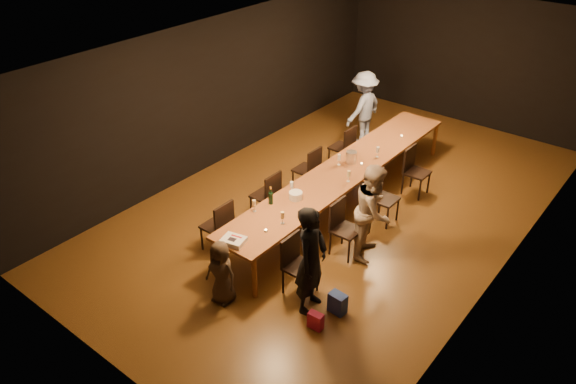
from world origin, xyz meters
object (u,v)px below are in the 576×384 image
Objects in this scene: child at (221,272)px; champagne_bottle at (271,195)px; chair_left_1 at (265,195)px; chair_right_1 at (346,230)px; birthday_cake at (234,241)px; woman_tan at (373,211)px; chair_right_2 at (385,198)px; woman_birthday at (311,260)px; table at (344,172)px; chair_left_3 at (342,147)px; chair_left_2 at (306,169)px; chair_right_0 at (300,267)px; chair_left_0 at (217,225)px; man_blue at (364,107)px; ice_bucket at (351,157)px; plate_stack at (296,195)px; chair_right_3 at (417,172)px.

child is 1.63m from champagne_bottle.
champagne_bottle reaches higher than chair_left_1.
chair_right_1 is 1.90m from birthday_cake.
champagne_bottle is at bearing 102.45° from woman_tan.
woman_birthday reaches higher than chair_right_2.
woman_birthday is (1.15, -2.56, 0.13)m from table.
child is at bearing -168.18° from chair_left_3.
chair_right_1 is at bearing -90.00° from chair_left_1.
chair_left_2 is at bearing -90.00° from chair_right_2.
chair_left_3 is at bearing -154.72° from chair_right_0.
champagne_bottle is at bearing -169.13° from chair_left_3.
woman_birthday reaches higher than child.
woman_tan reaches higher than chair_right_1.
chair_right_1 and chair_left_0 have the same top height.
chair_left_2 is at bearing 11.57° from man_blue.
ice_bucket is (-1.20, 2.85, 0.03)m from woman_birthday.
chair_left_3 is at bearing 97.09° from child.
chair_left_2 is at bearing -180.00° from chair_left_3.
chair_right_0 and chair_left_3 have the same top height.
chair_left_0 is at bearing -180.00° from chair_left_3.
chair_right_0 is 5.33m from man_blue.
chair_left_3 is (-0.85, 1.20, -0.24)m from table.
ice_bucket is at bearing -70.12° from chair_left_2.
woman_tan reaches higher than ice_bucket.
champagne_bottle is 2.00m from ice_bucket.
woman_birthday is 1.03× the size of man_blue.
chair_left_1 is 2.44× the size of birthday_cake.
chair_right_0 is 1.55m from woman_tan.
chair_left_0 is 0.58× the size of woman_tan.
table is 1.49m from chair_left_3.
birthday_cake is at bearing -153.60° from chair_left_1.
chair_left_3 is (-1.70, 2.40, 0.00)m from chair_right_1.
chair_left_2 is at bearing -125.22° from chair_right_1.
ice_bucket is at bearing 89.28° from plate_stack.
chair_right_3 is 1.00× the size of chair_left_2.
plate_stack is (-0.92, -2.53, 0.35)m from chair_right_3.
birthday_cake is 1.18m from champagne_bottle.
chair_left_3 is at bearing 107.09° from plate_stack.
woman_tan reaches higher than chair_left_0.
plate_stack is at bearing 58.86° from champagne_bottle.
chair_left_1 is 0.87m from champagne_bottle.
chair_left_0 is 0.58× the size of man_blue.
chair_left_1 is 2.24m from child.
woman_birthday is (2.00, -3.76, 0.36)m from chair_left_3.
table is 1.49m from chair_left_1.
man_blue is (-0.33, 1.32, 0.34)m from chair_left_3.
table is at bearing 12.13° from woman_birthday.
man_blue is (-0.33, 3.72, 0.34)m from chair_left_1.
table is 2.56m from chair_right_0.
woman_tan is (0.30, 0.28, 0.33)m from chair_right_1.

